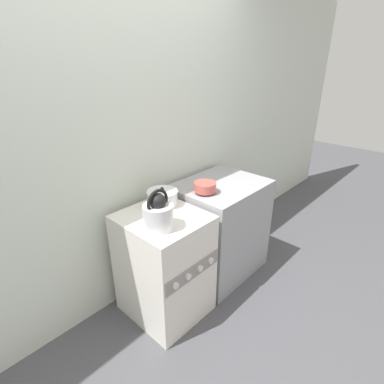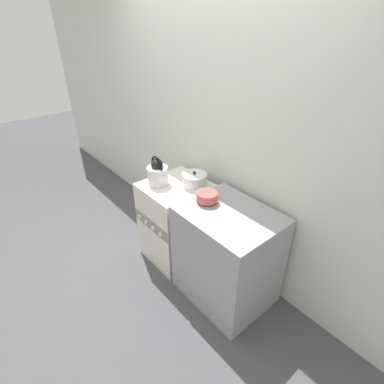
{
  "view_description": "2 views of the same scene",
  "coord_description": "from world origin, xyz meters",
  "px_view_note": "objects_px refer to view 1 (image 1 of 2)",
  "views": [
    {
      "loc": [
        -1.18,
        -1.09,
        1.82
      ],
      "look_at": [
        0.28,
        0.27,
        0.92
      ],
      "focal_mm": 28.0,
      "sensor_mm": 36.0,
      "label": 1
    },
    {
      "loc": [
        1.92,
        -1.12,
        2.17
      ],
      "look_at": [
        0.27,
        0.26,
        0.88
      ],
      "focal_mm": 28.0,
      "sensor_mm": 36.0,
      "label": 2
    }
  ],
  "objects_px": {
    "kettle": "(158,214)",
    "cooking_pot": "(162,198)",
    "enamel_bowl": "(205,187)",
    "stove": "(164,265)"
  },
  "relations": [
    {
      "from": "stove",
      "to": "kettle",
      "type": "height_order",
      "value": "kettle"
    },
    {
      "from": "kettle",
      "to": "enamel_bowl",
      "type": "xyz_separation_m",
      "value": [
        0.56,
        0.09,
        -0.02
      ]
    },
    {
      "from": "enamel_bowl",
      "to": "cooking_pot",
      "type": "bearing_deg",
      "value": 156.65
    },
    {
      "from": "enamel_bowl",
      "to": "kettle",
      "type": "bearing_deg",
      "value": -170.44
    },
    {
      "from": "kettle",
      "to": "cooking_pot",
      "type": "xyz_separation_m",
      "value": [
        0.24,
        0.23,
        -0.05
      ]
    },
    {
      "from": "cooking_pot",
      "to": "enamel_bowl",
      "type": "height_order",
      "value": "cooking_pot"
    },
    {
      "from": "kettle",
      "to": "cooking_pot",
      "type": "distance_m",
      "value": 0.34
    },
    {
      "from": "kettle",
      "to": "stove",
      "type": "bearing_deg",
      "value": 41.13
    },
    {
      "from": "stove",
      "to": "enamel_bowl",
      "type": "relative_size",
      "value": 4.78
    },
    {
      "from": "enamel_bowl",
      "to": "stove",
      "type": "bearing_deg",
      "value": 178.77
    }
  ]
}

